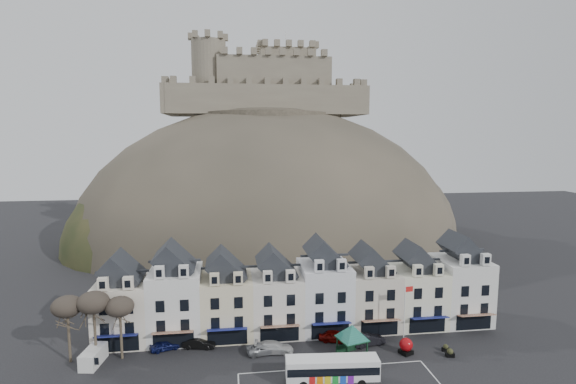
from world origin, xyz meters
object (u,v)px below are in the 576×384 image
object	(u,v)px
bus	(332,369)
car_navy	(165,345)
car_silver	(264,348)
car_maroon	(336,336)
car_black	(199,343)
red_buoy	(406,346)
car_charcoal	(368,340)
car_white	(274,347)
white_van	(93,357)
bus_shelter	(352,332)
flagpole	(405,311)

from	to	relation	value
bus	car_navy	distance (m)	21.87
car_navy	car_silver	size ratio (longest dim) A/B	0.85
car_silver	car_maroon	distance (m)	9.75
car_black	car_silver	world-z (taller)	car_black
red_buoy	car_charcoal	bearing A→B (deg)	143.49
bus	car_maroon	distance (m)	9.92
car_black	car_white	distance (m)	9.73
car_charcoal	car_black	bearing A→B (deg)	71.37
car_black	car_silver	bearing A→B (deg)	-96.64
car_silver	bus	bearing A→B (deg)	-147.40
white_van	car_black	distance (m)	12.50
bus_shelter	car_maroon	distance (m)	4.96
car_charcoal	flagpole	bearing A→B (deg)	-109.83
red_buoy	bus	bearing A→B (deg)	-154.33
bus	car_silver	distance (m)	10.33
bus_shelter	car_black	world-z (taller)	bus_shelter
car_maroon	bus_shelter	bearing A→B (deg)	-144.24
red_buoy	car_black	world-z (taller)	red_buoy
white_van	car_black	world-z (taller)	white_van
red_buoy	car_black	bearing A→B (deg)	168.91
car_navy	car_silver	bearing A→B (deg)	-119.91
car_silver	car_charcoal	distance (m)	13.56
car_silver	red_buoy	bearing A→B (deg)	-107.52
white_van	car_charcoal	bearing A→B (deg)	9.47
car_charcoal	car_navy	bearing A→B (deg)	72.27
car_navy	bus_shelter	bearing A→B (deg)	-120.46
bus	car_black	xyz separation A→B (m)	(-15.06, 10.16, -0.92)
white_van	car_navy	xyz separation A→B (m)	(7.97, 2.50, -0.32)
car_charcoal	car_silver	bearing A→B (deg)	78.51
white_van	car_black	size ratio (longest dim) A/B	1.06
car_black	car_charcoal	distance (m)	21.86
red_buoy	car_black	size ratio (longest dim) A/B	0.49
bus	car_charcoal	world-z (taller)	bus
bus	car_maroon	xyz separation A→B (m)	(2.71, 9.51, -0.85)
bus	car_silver	bearing A→B (deg)	136.48
white_van	car_silver	size ratio (longest dim) A/B	1.00
red_buoy	white_van	xyz separation A→B (m)	(-37.96, 2.54, -0.09)
bus_shelter	car_silver	size ratio (longest dim) A/B	1.41
bus	flagpole	distance (m)	13.94
bus_shelter	car_silver	world-z (taller)	bus_shelter
bus_shelter	car_maroon	bearing A→B (deg)	87.38
white_van	car_charcoal	distance (m)	34.01
car_navy	car_white	world-z (taller)	car_white
bus_shelter	red_buoy	bearing A→B (deg)	-18.07
car_white	car_maroon	bearing A→B (deg)	-66.19
car_navy	car_silver	xyz separation A→B (m)	(12.48, -2.49, -0.01)
car_silver	bus_shelter	bearing A→B (deg)	-111.73
car_silver	car_maroon	xyz separation A→B (m)	(9.57, 1.85, 0.13)
car_silver	car_white	bearing A→B (deg)	-99.61
car_navy	red_buoy	bearing A→B (deg)	-118.15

